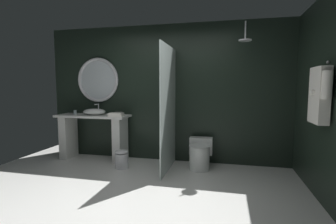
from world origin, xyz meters
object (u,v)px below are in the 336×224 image
hanging_bathrobe (319,93)px  rain_shower_head (245,39)px  tissue_box (118,113)px  waste_bin (122,159)px  toilet (200,154)px  folded_hand_towel (116,115)px  vessel_sink (94,112)px  tumbler_cup (75,112)px  round_wall_mirror (98,80)px

hanging_bathrobe → rain_shower_head: bearing=126.2°
tissue_box → waste_bin: 0.92m
hanging_bathrobe → toilet: 2.13m
folded_hand_towel → toilet: bearing=1.8°
folded_hand_towel → hanging_bathrobe: bearing=-17.8°
rain_shower_head → waste_bin: size_ratio=0.97×
vessel_sink → hanging_bathrobe: hanging_bathrobe is taller
vessel_sink → folded_hand_towel: 0.55m
rain_shower_head → toilet: (-0.71, -0.06, -1.96)m
tissue_box → toilet: 1.73m
toilet → folded_hand_towel: 1.69m
tissue_box → rain_shower_head: bearing=-2.1°
tumbler_cup → tissue_box: tumbler_cup is taller
toilet → waste_bin: (-1.34, -0.31, -0.09)m
round_wall_mirror → toilet: bearing=-8.8°
round_wall_mirror → waste_bin: bearing=-39.7°
vessel_sink → rain_shower_head: 3.06m
vessel_sink → waste_bin: (0.74, -0.41, -0.78)m
tissue_box → folded_hand_towel: (0.04, -0.19, -0.01)m
tissue_box → toilet: bearing=-5.3°
round_wall_mirror → hanging_bathrobe: round_wall_mirror is taller
waste_bin → folded_hand_towel: bearing=129.1°
vessel_sink → hanging_bathrobe: 3.78m
tissue_box → hanging_bathrobe: size_ratio=0.17×
round_wall_mirror → toilet: round_wall_mirror is taller
tumbler_cup → waste_bin: (1.16, -0.42, -0.76)m
hanging_bathrobe → waste_bin: size_ratio=2.25×
rain_shower_head → folded_hand_towel: 2.61m
tumbler_cup → rain_shower_head: bearing=-0.8°
folded_hand_towel → rain_shower_head: bearing=2.8°
vessel_sink → tissue_box: 0.49m
vessel_sink → tumbler_cup: 0.43m
vessel_sink → hanging_bathrobe: size_ratio=0.61×
toilet → tumbler_cup: bearing=177.5°
waste_bin → rain_shower_head: bearing=10.2°
tissue_box → round_wall_mirror: bearing=160.6°
tissue_box → hanging_bathrobe: hanging_bathrobe is taller
tissue_box → hanging_bathrobe: (3.10, -1.17, 0.44)m
waste_bin → round_wall_mirror: bearing=140.3°
round_wall_mirror → rain_shower_head: 2.90m
rain_shower_head → hanging_bathrobe: 1.60m
hanging_bathrobe → folded_hand_towel: size_ratio=2.86×
rain_shower_head → vessel_sink: bearing=179.1°
rain_shower_head → tumbler_cup: bearing=179.2°
folded_hand_towel → vessel_sink: bearing=163.9°
tumbler_cup → round_wall_mirror: (0.40, 0.22, 0.64)m
toilet → folded_hand_towel: folded_hand_towel is taller
tumbler_cup → rain_shower_head: rain_shower_head is taller
rain_shower_head → hanging_bathrobe: (0.80, -1.09, -0.86)m
toilet → hanging_bathrobe: bearing=-34.3°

